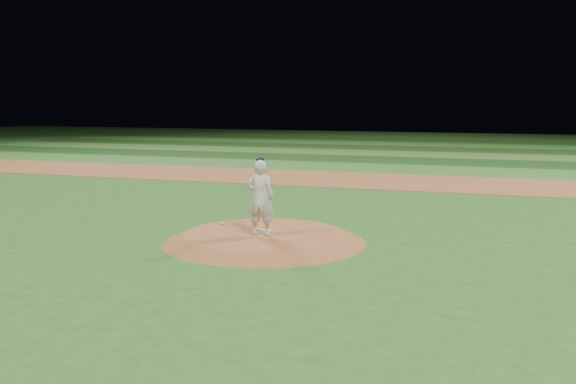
{
  "coord_description": "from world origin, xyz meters",
  "views": [
    {
      "loc": [
        6.04,
        -15.93,
        3.85
      ],
      "look_at": [
        0.0,
        2.0,
        1.1
      ],
      "focal_mm": 40.0,
      "sensor_mm": 36.0,
      "label": 1
    }
  ],
  "objects_px": {
    "pitchers_mound": "(264,238)",
    "pitcher_on_mound": "(260,197)",
    "rosin_bag": "(222,223)",
    "pitching_rubber": "(262,230)"
  },
  "relations": [
    {
      "from": "pitching_rubber",
      "to": "pitcher_on_mound",
      "type": "bearing_deg",
      "value": -58.53
    },
    {
      "from": "pitching_rubber",
      "to": "rosin_bag",
      "type": "height_order",
      "value": "rosin_bag"
    },
    {
      "from": "pitchers_mound",
      "to": "pitching_rubber",
      "type": "distance_m",
      "value": 0.4
    },
    {
      "from": "rosin_bag",
      "to": "pitcher_on_mound",
      "type": "relative_size",
      "value": 0.06
    },
    {
      "from": "pitchers_mound",
      "to": "pitcher_on_mound",
      "type": "relative_size",
      "value": 2.63
    },
    {
      "from": "pitchers_mound",
      "to": "pitcher_on_mound",
      "type": "height_order",
      "value": "pitcher_on_mound"
    },
    {
      "from": "pitchers_mound",
      "to": "pitcher_on_mound",
      "type": "distance_m",
      "value": 1.19
    },
    {
      "from": "pitchers_mound",
      "to": "pitching_rubber",
      "type": "xyz_separation_m",
      "value": [
        -0.2,
        0.31,
        0.14
      ]
    },
    {
      "from": "pitchers_mound",
      "to": "rosin_bag",
      "type": "height_order",
      "value": "rosin_bag"
    },
    {
      "from": "rosin_bag",
      "to": "pitcher_on_mound",
      "type": "height_order",
      "value": "pitcher_on_mound"
    }
  ]
}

